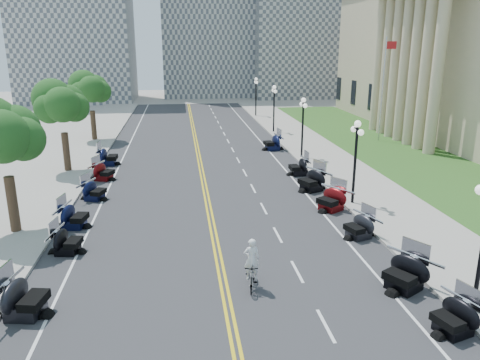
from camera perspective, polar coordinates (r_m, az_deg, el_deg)
name	(u,v)px	position (r m, az deg, el deg)	size (l,w,h in m)	color
ground	(215,238)	(23.46, -3.11, -7.11)	(160.00, 160.00, 0.00)	gray
road	(204,182)	(32.86, -4.46, -0.22)	(16.00, 90.00, 0.01)	#333335
centerline_yellow_a	(202,182)	(32.86, -4.67, -0.22)	(0.12, 90.00, 0.00)	yellow
centerline_yellow_b	(205,182)	(32.87, -4.25, -0.20)	(0.12, 90.00, 0.00)	yellow
edge_line_north	(293,178)	(33.77, 6.45, 0.19)	(0.12, 90.00, 0.00)	white
edge_line_south	(110,185)	(33.19, -15.56, -0.61)	(0.12, 90.00, 0.00)	white
lane_dash_4	(326,325)	(17.04, 10.41, -17.04)	(0.12, 2.00, 0.00)	white
lane_dash_5	(297,271)	(20.35, 6.98, -11.01)	(0.12, 2.00, 0.00)	white
lane_dash_6	(278,235)	(23.88, 4.62, -6.68)	(0.12, 2.00, 0.00)	white
lane_dash_7	(264,208)	(27.53, 2.91, -3.47)	(0.12, 2.00, 0.00)	white
lane_dash_8	(253,188)	(31.27, 1.61, -1.03)	(0.12, 2.00, 0.00)	white
lane_dash_9	(245,173)	(35.07, 0.59, 0.90)	(0.12, 2.00, 0.00)	white
lane_dash_10	(238,160)	(38.91, -0.23, 2.44)	(0.12, 2.00, 0.00)	white
lane_dash_11	(233,150)	(42.77, -0.90, 3.71)	(0.12, 2.00, 0.00)	white
lane_dash_12	(228,141)	(46.66, -1.46, 4.76)	(0.12, 2.00, 0.00)	white
lane_dash_13	(224,134)	(50.57, -1.94, 5.65)	(0.12, 2.00, 0.00)	white
lane_dash_14	(221,127)	(54.49, -2.35, 6.42)	(0.12, 2.00, 0.00)	white
lane_dash_15	(218,122)	(58.42, -2.70, 7.08)	(0.12, 2.00, 0.00)	white
lane_dash_16	(215,117)	(62.36, -3.01, 7.65)	(0.12, 2.00, 0.00)	white
lane_dash_17	(213,113)	(66.31, -3.29, 8.16)	(0.12, 2.00, 0.00)	white
lane_dash_18	(211,109)	(70.26, -3.53, 8.61)	(0.12, 2.00, 0.00)	white
lane_dash_19	(209,106)	(74.22, -3.75, 9.01)	(0.12, 2.00, 0.00)	white
sidewalk_north	(348,176)	(34.94, 13.00, 0.52)	(5.00, 90.00, 0.15)	#9E9991
sidewalk_south	(48,187)	(34.01, -22.41, -0.74)	(5.00, 90.00, 0.15)	#9E9991
lawn	(391,150)	(44.79, 17.94, 3.54)	(9.00, 60.00, 0.10)	#356023
distant_block_a	(74,21)	(85.18, -19.53, 17.85)	(18.00, 14.00, 26.00)	gray
distant_block_b	(206,11)	(89.84, -4.12, 19.83)	(16.00, 12.00, 30.00)	gray
distant_block_c	(307,34)	(89.65, 8.17, 17.17)	(20.00, 14.00, 22.00)	gray
street_lamp_2	(355,163)	(28.23, 13.84, 2.05)	(0.50, 1.20, 4.90)	black
street_lamp_3	(303,128)	(39.40, 7.63, 6.32)	(0.50, 1.20, 4.90)	black
street_lamp_4	(274,109)	(50.95, 4.16, 8.65)	(0.50, 1.20, 4.90)	black
street_lamp_5	(256,97)	(62.67, 1.95, 10.09)	(0.50, 1.20, 4.90)	black
flagpole	(382,90)	(47.86, 16.98, 10.40)	(1.10, 0.20, 10.00)	silver
tree_2	(4,142)	(25.38, -26.86, 4.18)	(4.80, 4.80, 9.20)	#235619
tree_3	(62,109)	(36.77, -20.90, 8.09)	(4.80, 4.80, 9.20)	#235619
tree_4	(91,93)	(48.45, -17.74, 10.10)	(4.80, 4.80, 9.20)	#235619
motorcycle_n_3	(455,315)	(17.58, 24.69, -14.76)	(1.89, 1.89, 1.33)	black
motorcycle_n_4	(405,272)	(19.65, 19.47, -10.47)	(2.18, 2.18, 1.53)	black
motorcycle_n_5	(359,225)	(24.00, 14.32, -5.36)	(1.89, 1.89, 1.32)	black
motorcycle_n_6	(331,198)	(27.51, 11.06, -2.18)	(2.11, 2.11, 1.48)	#590A0C
motorcycle_n_7	(312,179)	(30.96, 8.74, 0.10)	(2.24, 2.24, 1.57)	black
motorcycle_n_8	(299,166)	(34.59, 7.18, 1.75)	(2.03, 2.03, 1.42)	black
motorcycle_n_10	(272,142)	(42.70, 3.98, 4.70)	(2.22, 2.22, 1.55)	black
motorcycle_s_4	(24,296)	(18.55, -24.86, -12.73)	(2.20, 2.20, 1.54)	black
motorcycle_s_5	(67,240)	(23.02, -20.35, -6.86)	(1.87, 1.87, 1.31)	black
motorcycle_s_6	(74,215)	(25.98, -19.63, -4.04)	(2.01, 2.01, 1.41)	black
motorcycle_s_7	(94,190)	(30.20, -17.38, -1.12)	(1.90, 1.90, 1.33)	black
motorcycle_s_8	(103,171)	(34.45, -16.32, 1.11)	(1.96, 1.96, 1.37)	#590A0C
motorcycle_s_9	(108,156)	(38.62, -15.84, 2.88)	(2.23, 2.23, 1.56)	black
bicycle	(252,275)	(18.80, 1.41, -11.48)	(0.51, 1.80, 1.08)	#A51414
cyclist_rider	(252,242)	(18.19, 1.44, -7.55)	(0.63, 0.41, 1.73)	silver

